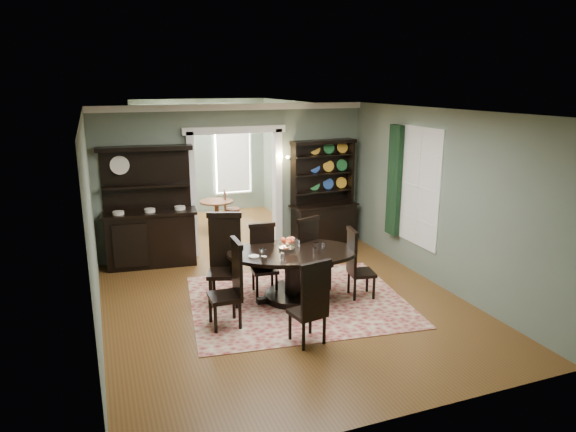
% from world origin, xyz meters
% --- Properties ---
extents(room, '(5.51, 6.01, 3.01)m').
position_xyz_m(room, '(0.00, 0.04, 1.58)').
color(room, brown).
rests_on(room, ground).
extents(parlor, '(3.51, 3.50, 3.01)m').
position_xyz_m(parlor, '(0.00, 5.53, 1.52)').
color(parlor, brown).
rests_on(parlor, ground).
extents(doorway_trim, '(2.08, 0.25, 2.57)m').
position_xyz_m(doorway_trim, '(0.00, 3.00, 1.62)').
color(doorway_trim, silver).
rests_on(doorway_trim, floor).
extents(right_window, '(0.15, 1.47, 2.12)m').
position_xyz_m(right_window, '(2.69, 0.93, 1.60)').
color(right_window, white).
rests_on(right_window, wall_right).
extents(wall_sconce, '(0.27, 0.21, 0.21)m').
position_xyz_m(wall_sconce, '(0.95, 2.85, 1.89)').
color(wall_sconce, gold).
rests_on(wall_sconce, back_wall_right).
extents(rug, '(3.68, 3.23, 0.01)m').
position_xyz_m(rug, '(0.22, 0.13, 0.01)').
color(rug, maroon).
rests_on(rug, floor).
extents(dining_table, '(2.34, 2.34, 0.82)m').
position_xyz_m(dining_table, '(0.18, 0.23, 0.57)').
color(dining_table, black).
rests_on(dining_table, rug).
extents(centerpiece, '(1.28, 0.82, 0.21)m').
position_xyz_m(centerpiece, '(0.10, 0.31, 0.88)').
color(centerpiece, silver).
rests_on(centerpiece, dining_table).
extents(chair_far_left, '(0.67, 0.65, 1.44)m').
position_xyz_m(chair_far_left, '(-0.85, 0.57, 0.76)').
color(chair_far_left, black).
rests_on(chair_far_left, rug).
extents(chair_far_mid, '(0.47, 0.45, 1.17)m').
position_xyz_m(chair_far_mid, '(-0.16, 0.71, 0.61)').
color(chair_far_mid, black).
rests_on(chair_far_mid, rug).
extents(chair_far_right, '(0.58, 0.56, 1.23)m').
position_xyz_m(chair_far_right, '(0.64, 0.55, 0.65)').
color(chair_far_right, black).
rests_on(chair_far_right, rug).
extents(chair_end_left, '(0.45, 0.49, 1.27)m').
position_xyz_m(chair_end_left, '(-0.97, -0.31, 0.67)').
color(chair_end_left, black).
rests_on(chair_end_left, rug).
extents(chair_end_right, '(0.47, 0.49, 1.16)m').
position_xyz_m(chair_end_right, '(1.16, -0.06, 0.61)').
color(chair_end_right, black).
rests_on(chair_end_right, rug).
extents(chair_near, '(0.52, 0.50, 1.20)m').
position_xyz_m(chair_near, '(-0.14, -1.26, 0.63)').
color(chair_near, black).
rests_on(chair_near, rug).
extents(sideboard, '(1.78, 0.78, 2.27)m').
position_xyz_m(sideboard, '(-1.76, 2.73, 0.79)').
color(sideboard, black).
rests_on(sideboard, floor).
extents(welsh_dresser, '(1.48, 0.65, 2.25)m').
position_xyz_m(welsh_dresser, '(1.86, 2.76, 0.81)').
color(welsh_dresser, black).
rests_on(welsh_dresser, floor).
extents(parlor_table, '(0.77, 0.77, 0.72)m').
position_xyz_m(parlor_table, '(-0.05, 4.61, 0.47)').
color(parlor_table, brown).
rests_on(parlor_table, parlor_floor).
extents(parlor_chair_left, '(0.43, 0.42, 0.94)m').
position_xyz_m(parlor_chair_left, '(-0.66, 4.87, 0.50)').
color(parlor_chair_left, brown).
rests_on(parlor_chair_left, parlor_floor).
extents(parlor_chair_right, '(0.41, 0.40, 0.92)m').
position_xyz_m(parlor_chair_right, '(0.31, 4.79, 0.49)').
color(parlor_chair_right, brown).
rests_on(parlor_chair_right, parlor_floor).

